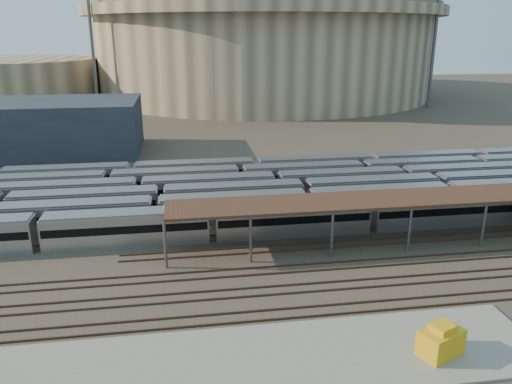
% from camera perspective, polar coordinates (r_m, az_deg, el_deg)
% --- Properties ---
extents(ground, '(420.00, 420.00, 0.00)m').
position_cam_1_polar(ground, '(50.76, -1.05, -8.67)').
color(ground, '#383026').
rests_on(ground, ground).
extents(apron, '(50.00, 9.00, 0.20)m').
position_cam_1_polar(apron, '(37.61, -5.79, -19.24)').
color(apron, gray).
rests_on(apron, ground).
extents(subway_trains, '(130.25, 23.90, 3.60)m').
position_cam_1_polar(subway_trains, '(67.32, -1.42, -0.15)').
color(subway_trains, '#A2A1A6').
rests_on(subway_trains, ground).
extents(inspection_shed, '(60.30, 6.00, 5.30)m').
position_cam_1_polar(inspection_shed, '(59.13, 20.00, -0.64)').
color(inspection_shed, '#545358').
rests_on(inspection_shed, ground).
extents(empty_tracks, '(170.00, 9.62, 0.18)m').
position_cam_1_polar(empty_tracks, '(46.35, -0.20, -11.32)').
color(empty_tracks, '#4C3323').
rests_on(empty_tracks, ground).
extents(stadium, '(124.00, 124.00, 32.50)m').
position_cam_1_polar(stadium, '(187.63, 0.82, 16.11)').
color(stadium, tan).
rests_on(stadium, ground).
extents(secondary_arena, '(56.00, 56.00, 14.00)m').
position_cam_1_polar(secondary_arena, '(183.78, -26.33, 11.30)').
color(secondary_arena, tan).
rests_on(secondary_arena, ground).
extents(service_building, '(42.00, 20.00, 10.00)m').
position_cam_1_polar(service_building, '(105.59, -24.72, 6.69)').
color(service_building, '#1E232D').
rests_on(service_building, ground).
extents(floodlight_0, '(4.00, 1.00, 38.40)m').
position_cam_1_polar(floodlight_0, '(156.82, -18.30, 16.40)').
color(floodlight_0, '#545358').
rests_on(floodlight_0, ground).
extents(floodlight_2, '(4.00, 1.00, 38.40)m').
position_cam_1_polar(floodlight_2, '(163.66, 19.76, 16.29)').
color(floodlight_2, '#545358').
rests_on(floodlight_2, ground).
extents(floodlight_3, '(4.00, 1.00, 38.40)m').
position_cam_1_polar(floodlight_3, '(205.00, -10.31, 17.17)').
color(floodlight_3, '#545358').
rests_on(floodlight_3, ground).
extents(yellow_equipment, '(3.69, 3.08, 1.98)m').
position_cam_1_polar(yellow_equipment, '(40.21, 20.35, -15.78)').
color(yellow_equipment, gold).
rests_on(yellow_equipment, apron).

